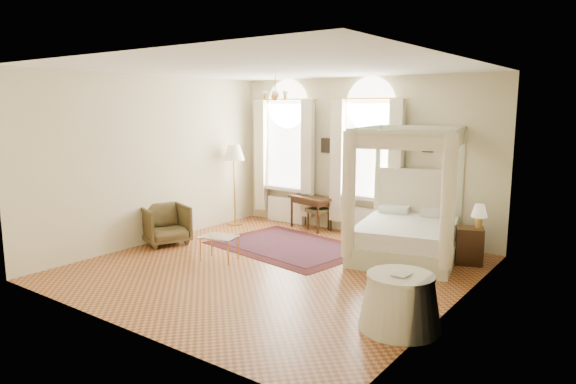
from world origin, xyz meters
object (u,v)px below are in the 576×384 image
at_px(coffee_table, 219,239).
at_px(side_table, 400,302).
at_px(floor_lamp, 234,157).
at_px(writing_desk, 311,201).
at_px(stool, 318,212).
at_px(canopy_bed, 407,229).
at_px(nightstand, 469,246).
at_px(armchair, 165,224).

bearing_deg(coffee_table, side_table, -11.46).
xyz_separation_m(floor_lamp, side_table, (5.40, -3.00, -1.23)).
relative_size(writing_desk, stool, 2.11).
bearing_deg(stool, canopy_bed, -19.60).
bearing_deg(nightstand, writing_desk, 171.71).
relative_size(stool, side_table, 0.50).
relative_size(nightstand, stool, 1.25).
bearing_deg(stool, coffee_table, -93.65).
xyz_separation_m(writing_desk, side_table, (3.76, -3.70, -0.29)).
bearing_deg(floor_lamp, stool, 20.74).
bearing_deg(stool, side_table, -46.03).
distance_m(canopy_bed, stool, 2.58).
bearing_deg(writing_desk, stool, -0.00).
distance_m(armchair, side_table, 5.48).
bearing_deg(floor_lamp, nightstand, 1.79).
bearing_deg(floor_lamp, writing_desk, 22.97).
bearing_deg(armchair, stool, -13.11).
relative_size(armchair, floor_lamp, 0.46).
bearing_deg(coffee_table, stool, 86.35).
relative_size(nightstand, side_table, 0.63).
distance_m(floor_lamp, side_table, 6.30).
bearing_deg(floor_lamp, coffee_table, -53.69).
bearing_deg(coffee_table, nightstand, 33.54).
relative_size(stool, armchair, 0.59).
height_order(stool, coffee_table, stool).
relative_size(canopy_bed, nightstand, 3.89).
height_order(canopy_bed, floor_lamp, canopy_bed).
height_order(armchair, floor_lamp, floor_lamp).
bearing_deg(canopy_bed, armchair, -156.05).
distance_m(canopy_bed, floor_lamp, 4.39).
bearing_deg(coffee_table, armchair, 173.78).
bearing_deg(canopy_bed, writing_desk, 161.76).
relative_size(canopy_bed, armchair, 2.89).
height_order(floor_lamp, side_table, floor_lamp).
bearing_deg(armchair, canopy_bed, -45.51).
xyz_separation_m(nightstand, coffee_table, (-3.63, -2.41, 0.08)).
height_order(coffee_table, side_table, side_table).
relative_size(nightstand, coffee_table, 0.88).
distance_m(nightstand, stool, 3.48).
bearing_deg(coffee_table, canopy_bed, 38.41).
height_order(armchair, side_table, armchair).
distance_m(nightstand, armchair, 5.73).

